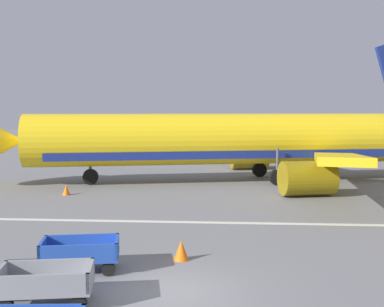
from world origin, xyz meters
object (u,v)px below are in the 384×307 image
traffic_cone_near_plane (181,250)px  traffic_cone_by_carts (66,190)px  baggage_cart_second_in_row (45,284)px  baggage_cart_third_in_row (80,253)px  airplane (249,140)px

traffic_cone_near_plane → traffic_cone_by_carts: size_ratio=1.10×
baggage_cart_second_in_row → baggage_cart_third_in_row: bearing=87.8°
baggage_cart_second_in_row → traffic_cone_near_plane: baggage_cart_second_in_row is taller
traffic_cone_near_plane → baggage_cart_second_in_row: bearing=-128.1°
baggage_cart_second_in_row → baggage_cart_third_in_row: size_ratio=1.00×
baggage_cart_second_in_row → traffic_cone_near_plane: bearing=51.9°
airplane → traffic_cone_by_carts: size_ratio=58.46×
baggage_cart_second_in_row → traffic_cone_by_carts: size_ratio=5.67×
airplane → baggage_cart_third_in_row: bearing=-107.3°
traffic_cone_near_plane → baggage_cart_third_in_row: bearing=-156.0°
baggage_cart_third_in_row → traffic_cone_near_plane: baggage_cart_third_in_row is taller
airplane → baggage_cart_third_in_row: (-6.47, -20.78, -2.45)m
baggage_cart_second_in_row → traffic_cone_near_plane: (3.33, 4.24, -0.25)m
baggage_cart_second_in_row → traffic_cone_by_carts: bearing=106.6°
baggage_cart_third_in_row → traffic_cone_near_plane: size_ratio=5.13×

